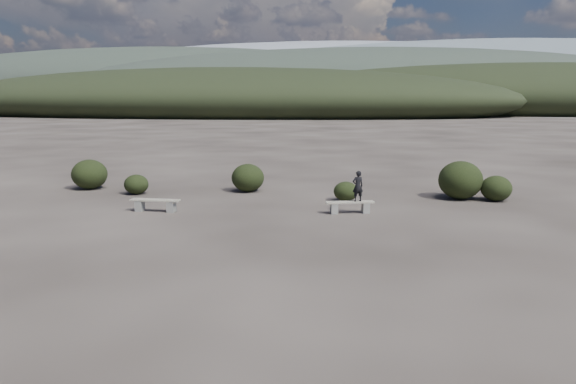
# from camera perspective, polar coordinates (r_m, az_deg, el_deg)

# --- Properties ---
(ground) EXTENTS (1200.00, 1200.00, 0.00)m
(ground) POSITION_cam_1_polar(r_m,az_deg,el_deg) (13.25, -2.89, -7.28)
(ground) COLOR #28231F
(ground) RESTS_ON ground
(bench_left) EXTENTS (1.69, 0.38, 0.42)m
(bench_left) POSITION_cam_1_polar(r_m,az_deg,el_deg) (19.40, -13.33, -1.21)
(bench_left) COLOR slate
(bench_left) RESTS_ON ground
(bench_right) EXTENTS (1.64, 0.72, 0.40)m
(bench_right) POSITION_cam_1_polar(r_m,az_deg,el_deg) (18.72, 6.31, -1.44)
(bench_right) COLOR slate
(bench_right) RESTS_ON ground
(seated_person) EXTENTS (0.44, 0.37, 1.02)m
(seated_person) POSITION_cam_1_polar(r_m,az_deg,el_deg) (18.66, 7.10, 0.60)
(seated_person) COLOR black
(seated_person) RESTS_ON bench_right
(shrub_a) EXTENTS (0.95, 0.95, 0.78)m
(shrub_a) POSITION_cam_1_polar(r_m,az_deg,el_deg) (22.97, -15.16, 0.76)
(shrub_a) COLOR black
(shrub_a) RESTS_ON ground
(shrub_b) EXTENTS (1.32, 1.32, 1.13)m
(shrub_b) POSITION_cam_1_polar(r_m,az_deg,el_deg) (22.78, -4.10, 1.45)
(shrub_b) COLOR black
(shrub_b) RESTS_ON ground
(shrub_c) EXTENTS (0.90, 0.90, 0.72)m
(shrub_c) POSITION_cam_1_polar(r_m,az_deg,el_deg) (20.86, 5.89, 0.07)
(shrub_c) COLOR black
(shrub_c) RESTS_ON ground
(shrub_d) EXTENTS (1.64, 1.64, 1.44)m
(shrub_d) POSITION_cam_1_polar(r_m,az_deg,el_deg) (22.08, 17.12, 1.16)
(shrub_d) COLOR black
(shrub_d) RESTS_ON ground
(shrub_e) EXTENTS (1.13, 1.13, 0.94)m
(shrub_e) POSITION_cam_1_polar(r_m,az_deg,el_deg) (22.12, 20.39, 0.35)
(shrub_e) COLOR black
(shrub_e) RESTS_ON ground
(shrub_f) EXTENTS (1.46, 1.46, 1.23)m
(shrub_f) POSITION_cam_1_polar(r_m,az_deg,el_deg) (24.77, -19.52, 1.71)
(shrub_f) COLOR black
(shrub_f) RESTS_ON ground
(mountain_ridges) EXTENTS (500.00, 400.00, 56.00)m
(mountain_ridges) POSITION_cam_1_polar(r_m,az_deg,el_deg) (351.69, 6.39, 11.01)
(mountain_ridges) COLOR black
(mountain_ridges) RESTS_ON ground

